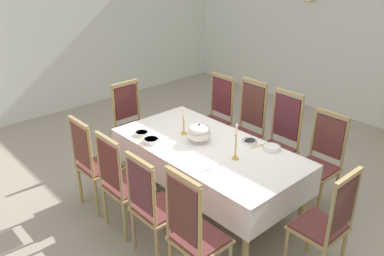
% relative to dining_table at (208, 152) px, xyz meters
% --- Properties ---
extents(ground, '(7.72, 6.85, 0.04)m').
position_rel_dining_table_xyz_m(ground, '(0.00, 0.20, -0.71)').
color(ground, '#9F9685').
extents(back_wall, '(7.72, 0.08, 3.58)m').
position_rel_dining_table_xyz_m(back_wall, '(0.00, 3.66, 1.10)').
color(back_wall, silver).
rests_on(back_wall, ground).
extents(left_wall, '(0.08, 6.85, 3.58)m').
position_rel_dining_table_xyz_m(left_wall, '(-3.90, 0.20, 1.10)').
color(left_wall, silver).
rests_on(left_wall, ground).
extents(dining_table, '(2.16, 1.10, 0.76)m').
position_rel_dining_table_xyz_m(dining_table, '(0.00, 0.00, 0.00)').
color(dining_table, '#9C925D').
rests_on(dining_table, ground).
extents(tablecloth, '(2.18, 1.12, 0.35)m').
position_rel_dining_table_xyz_m(tablecloth, '(0.00, -0.00, -0.01)').
color(tablecloth, white).
rests_on(tablecloth, dining_table).
extents(chair_south_a, '(0.44, 0.42, 1.11)m').
position_rel_dining_table_xyz_m(chair_south_a, '(-0.84, -0.96, -0.12)').
color(chair_south_a, tan).
rests_on(chair_south_a, ground).
extents(chair_north_a, '(0.44, 0.42, 1.16)m').
position_rel_dining_table_xyz_m(chair_north_a, '(-0.84, 0.96, -0.10)').
color(chair_north_a, tan).
rests_on(chair_north_a, ground).
extents(chair_south_b, '(0.44, 0.42, 1.12)m').
position_rel_dining_table_xyz_m(chair_south_b, '(-0.27, -0.96, -0.11)').
color(chair_south_b, tan).
rests_on(chair_south_b, ground).
extents(chair_north_b, '(0.44, 0.42, 1.22)m').
position_rel_dining_table_xyz_m(chair_north_b, '(-0.27, 0.96, -0.08)').
color(chair_north_b, tan).
rests_on(chair_north_b, ground).
extents(chair_south_c, '(0.44, 0.42, 1.11)m').
position_rel_dining_table_xyz_m(chair_south_c, '(0.26, -0.96, -0.12)').
color(chair_south_c, '#9D855C').
rests_on(chair_south_c, ground).
extents(chair_north_c, '(0.44, 0.42, 1.21)m').
position_rel_dining_table_xyz_m(chair_north_c, '(0.26, 0.96, -0.08)').
color(chair_north_c, tan).
rests_on(chair_north_c, ground).
extents(chair_south_d, '(0.44, 0.42, 1.21)m').
position_rel_dining_table_xyz_m(chair_south_d, '(0.83, -0.96, -0.09)').
color(chair_south_d, tan).
rests_on(chair_south_d, ground).
extents(chair_north_d, '(0.44, 0.42, 1.12)m').
position_rel_dining_table_xyz_m(chair_north_d, '(0.83, 0.96, -0.11)').
color(chair_north_d, '#A88A50').
rests_on(chair_north_d, ground).
extents(chair_head_west, '(0.42, 0.44, 1.11)m').
position_rel_dining_table_xyz_m(chair_head_west, '(-1.48, -0.00, -0.12)').
color(chair_head_west, '#AA8452').
rests_on(chair_head_west, ground).
extents(chair_head_east, '(0.42, 0.44, 1.12)m').
position_rel_dining_table_xyz_m(chair_head_east, '(1.48, -0.00, -0.11)').
color(chair_head_east, tan).
rests_on(chair_head_east, ground).
extents(soup_tureen, '(0.27, 0.27, 0.22)m').
position_rel_dining_table_xyz_m(soup_tureen, '(-0.14, -0.00, 0.18)').
color(soup_tureen, white).
rests_on(soup_tureen, tablecloth).
extents(candlestick_west, '(0.07, 0.07, 0.33)m').
position_rel_dining_table_xyz_m(candlestick_west, '(-0.40, -0.00, 0.21)').
color(candlestick_west, gold).
rests_on(candlestick_west, tablecloth).
extents(candlestick_east, '(0.07, 0.07, 0.39)m').
position_rel_dining_table_xyz_m(candlestick_east, '(0.40, -0.00, 0.24)').
color(candlestick_east, gold).
rests_on(candlestick_east, tablecloth).
extents(bowl_near_left, '(0.17, 0.17, 0.03)m').
position_rel_dining_table_xyz_m(bowl_near_left, '(0.27, 0.39, 0.10)').
color(bowl_near_left, white).
rests_on(bowl_near_left, tablecloth).
extents(bowl_near_right, '(0.19, 0.19, 0.05)m').
position_rel_dining_table_xyz_m(bowl_near_right, '(-0.48, -0.42, 0.10)').
color(bowl_near_right, white).
rests_on(bowl_near_right, tablecloth).
extents(bowl_far_left, '(0.20, 0.20, 0.04)m').
position_rel_dining_table_xyz_m(bowl_far_left, '(0.53, 0.44, 0.10)').
color(bowl_far_left, white).
rests_on(bowl_far_left, tablecloth).
extents(bowl_far_right, '(0.17, 0.17, 0.04)m').
position_rel_dining_table_xyz_m(bowl_far_right, '(-0.71, -0.38, 0.10)').
color(bowl_far_right, white).
rests_on(bowl_far_right, tablecloth).
extents(spoon_primary, '(0.05, 0.18, 0.01)m').
position_rel_dining_table_xyz_m(spoon_primary, '(0.39, 0.42, 0.08)').
color(spoon_primary, gold).
rests_on(spoon_primary, tablecloth).
extents(spoon_secondary, '(0.05, 0.18, 0.01)m').
position_rel_dining_table_xyz_m(spoon_secondary, '(-0.60, -0.39, 0.08)').
color(spoon_secondary, gold).
rests_on(spoon_secondary, tablecloth).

